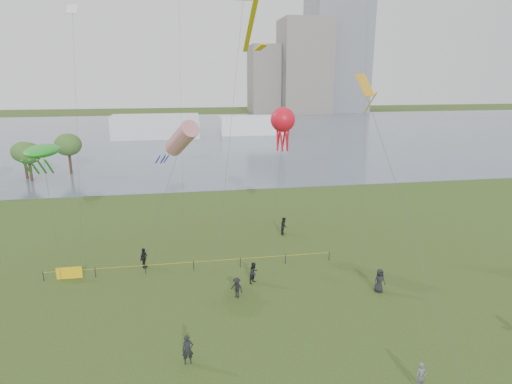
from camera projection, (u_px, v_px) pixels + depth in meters
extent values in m
plane|color=#253912|center=(287.00, 383.00, 23.07)|extent=(400.00, 400.00, 0.00)
cube|color=slate|center=(202.00, 134.00, 118.12)|extent=(400.00, 120.00, 0.08)
cube|color=slate|center=(304.00, 67.00, 179.34)|extent=(20.00, 20.00, 38.00)
cube|color=slate|center=(268.00, 79.00, 184.14)|extent=(16.00, 18.00, 28.00)
cube|color=silver|center=(156.00, 127.00, 110.65)|extent=(22.00, 8.00, 6.00)
cube|color=white|center=(253.00, 125.00, 117.79)|extent=(18.00, 7.00, 5.00)
cylinder|color=#372219|center=(26.00, 170.00, 67.91)|extent=(0.44, 0.44, 2.66)
ellipsoid|color=#416728|center=(24.00, 152.00, 67.11)|extent=(3.78, 3.78, 3.19)
cylinder|color=#372219|center=(70.00, 165.00, 71.22)|extent=(0.44, 0.44, 3.02)
ellipsoid|color=#416728|center=(68.00, 145.00, 70.32)|extent=(4.30, 4.30, 3.62)
cylinder|color=#372219|center=(31.00, 173.00, 66.20)|extent=(0.44, 0.44, 2.73)
ellipsoid|color=#416728|center=(28.00, 153.00, 65.39)|extent=(3.88, 3.88, 3.27)
cylinder|color=black|center=(43.00, 276.00, 34.36)|extent=(0.07, 0.07, 0.85)
cylinder|color=black|center=(95.00, 272.00, 35.00)|extent=(0.07, 0.07, 0.85)
cylinder|color=black|center=(145.00, 269.00, 35.64)|extent=(0.07, 0.07, 0.85)
cylinder|color=black|center=(194.00, 265.00, 36.27)|extent=(0.07, 0.07, 0.85)
cylinder|color=black|center=(240.00, 262.00, 36.91)|extent=(0.07, 0.07, 0.85)
cylinder|color=black|center=(285.00, 259.00, 37.55)|extent=(0.07, 0.07, 0.85)
cylinder|color=black|center=(329.00, 256.00, 38.19)|extent=(0.07, 0.07, 0.85)
cylinder|color=gold|center=(194.00, 262.00, 36.19)|extent=(24.00, 0.03, 0.03)
cube|color=yellow|center=(69.00, 273.00, 34.64)|extent=(2.00, 0.04, 1.00)
imported|color=#595D60|center=(421.00, 376.00, 22.47)|extent=(0.57, 0.38, 1.55)
imported|color=black|center=(254.00, 273.00, 33.98)|extent=(1.06, 1.05, 1.73)
imported|color=black|center=(237.00, 288.00, 31.74)|extent=(1.15, 1.14, 1.59)
imported|color=black|center=(144.00, 258.00, 36.60)|extent=(0.83, 1.14, 1.79)
imported|color=black|center=(379.00, 280.00, 32.55)|extent=(0.97, 0.69, 1.86)
imported|color=black|center=(188.00, 350.00, 24.43)|extent=(0.70, 0.50, 1.79)
imported|color=black|center=(284.00, 226.00, 44.31)|extent=(1.00, 1.10, 1.84)
cylinder|color=#3F3F42|center=(230.00, 137.00, 34.84)|extent=(3.11, 4.62, 22.31)
cube|color=yellow|center=(252.00, 20.00, 30.94)|extent=(0.36, 6.98, 4.09)
cube|color=yellow|center=(261.00, 47.00, 27.89)|extent=(0.95, 0.95, 0.42)
cylinder|color=#3F3F42|center=(162.00, 201.00, 37.90)|extent=(3.99, 3.71, 10.50)
cylinder|color=red|center=(182.00, 139.00, 38.56)|extent=(3.49, 4.98, 3.68)
cylinder|color=#1B2AC1|center=(166.00, 159.00, 37.63)|extent=(0.60, 1.13, 0.88)
cylinder|color=#1B2AC1|center=(163.00, 158.00, 37.94)|extent=(0.60, 1.13, 0.88)
cylinder|color=#1B2AC1|center=(158.00, 159.00, 37.73)|extent=(0.60, 1.13, 0.88)
cylinder|color=#1B2AC1|center=(158.00, 160.00, 37.29)|extent=(0.60, 1.13, 0.88)
cylinder|color=#1B2AC1|center=(163.00, 160.00, 37.22)|extent=(0.60, 1.13, 0.88)
cylinder|color=#3F3F42|center=(52.00, 216.00, 34.53)|extent=(1.20, 3.43, 10.12)
ellipsoid|color=#1A941D|center=(42.00, 151.00, 34.71)|extent=(2.59, 4.67, 0.91)
cylinder|color=#1A941D|center=(27.00, 167.00, 33.33)|extent=(0.16, 1.79, 1.54)
cylinder|color=#1A941D|center=(34.00, 167.00, 33.41)|extent=(0.16, 1.79, 1.54)
cylinder|color=#1A941D|center=(42.00, 167.00, 33.50)|extent=(0.16, 1.79, 1.54)
cylinder|color=#1A941D|center=(49.00, 166.00, 33.59)|extent=(0.16, 1.79, 1.54)
cylinder|color=#3F3F42|center=(278.00, 193.00, 37.52)|extent=(2.28, 6.94, 12.07)
sphere|color=red|center=(283.00, 120.00, 39.38)|extent=(2.28, 2.28, 2.28)
cylinder|color=red|center=(288.00, 137.00, 39.88)|extent=(0.18, 0.54, 2.60)
cylinder|color=red|center=(284.00, 136.00, 40.26)|extent=(0.49, 0.36, 2.61)
cylinder|color=red|center=(279.00, 136.00, 40.18)|extent=(0.49, 0.36, 2.61)
cylinder|color=red|center=(277.00, 137.00, 39.72)|extent=(0.18, 0.54, 2.60)
cylinder|color=red|center=(281.00, 138.00, 39.35)|extent=(0.49, 0.36, 2.61)
cylinder|color=red|center=(286.00, 138.00, 39.43)|extent=(0.49, 0.36, 2.61)
cylinder|color=#3F3F42|center=(415.00, 238.00, 22.63)|extent=(2.02, 10.97, 15.48)
cube|color=orange|center=(365.00, 85.00, 25.61)|extent=(1.61, 1.61, 1.32)
cylinder|color=orange|center=(370.00, 103.00, 25.02)|extent=(0.08, 1.58, 1.35)
cube|color=white|center=(72.00, 9.00, 35.61)|extent=(1.04, 1.00, 0.76)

